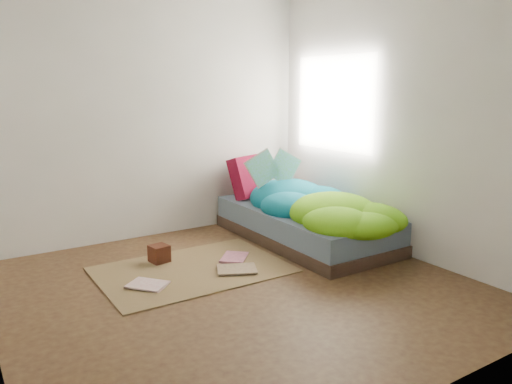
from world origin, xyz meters
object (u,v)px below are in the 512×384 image
floor_book_a (140,290)px  floor_book_b (223,257)px  wooden_box (159,254)px  pillow_magenta (249,177)px  bed (304,224)px  open_book (274,159)px

floor_book_a → floor_book_b: floor_book_b is taller
wooden_box → pillow_magenta: bearing=24.4°
pillow_magenta → floor_book_b: (-0.81, -0.85, -0.55)m
wooden_box → floor_book_a: bearing=-124.4°
floor_book_a → floor_book_b: bearing=-19.6°
bed → pillow_magenta: (-0.20, 0.77, 0.41)m
pillow_magenta → open_book: bearing=-104.1°
bed → wooden_box: bed is taller
floor_book_a → floor_book_b: size_ratio=1.01×
open_book → floor_book_b: 1.25m
floor_book_b → floor_book_a: bearing=-117.7°
open_book → wooden_box: bearing=-159.0°
open_book → floor_book_b: open_book is taller
bed → floor_book_a: (-1.92, -0.39, -0.15)m
pillow_magenta → floor_book_b: 1.30m
bed → wooden_box: size_ratio=12.88×
pillow_magenta → floor_book_a: pillow_magenta is taller
floor_book_b → bed: bearing=47.1°
pillow_magenta → wooden_box: 1.55m
pillow_magenta → open_book: (0.05, -0.43, 0.26)m
bed → pillow_magenta: 0.89m
pillow_magenta → wooden_box: bearing=-175.8°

